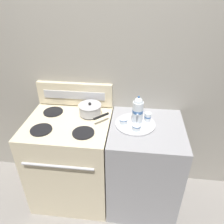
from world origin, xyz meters
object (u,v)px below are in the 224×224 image
Objects in this scene: teapot at (138,110)px; saucepan at (90,109)px; teacup_left at (123,121)px; stove at (72,160)px; serving_tray at (135,124)px; creamer_jug at (148,117)px; teacup_right at (136,128)px.

saucepan is at bearing 169.73° from teapot.
saucepan is 2.74× the size of teacup_left.
serving_tray reaches higher than stove.
teapot reaches higher than serving_tray.
saucepan is at bearing 164.96° from serving_tray.
saucepan is 0.44m from serving_tray.
teapot is at bearing 66.46° from serving_tray.
creamer_jug is (0.72, 0.10, 0.51)m from stove.
teacup_right is (-0.00, -0.14, -0.10)m from teapot.
teapot is at bearing 24.28° from teacup_left.
serving_tray is at bearing -149.52° from creamer_jug.
serving_tray is 0.11m from teacup_left.
teacup_left is at bearing -155.72° from teapot.
teapot is 0.13m from creamer_jug.
creamer_jug reaches higher than serving_tray.
serving_tray is (0.43, -0.11, -0.05)m from saucepan.
creamer_jug is at bearing 59.80° from teacup_right.
serving_tray is 3.28× the size of teacup_right.
saucepan reaches higher than stove.
saucepan is 0.45m from teapot.
stove is 3.71× the size of teapot.
teacup_left is at bearing 143.84° from teacup_right.
creamer_jug is at bearing 17.35° from teapot.
serving_tray is at bearing -15.04° from saucepan.
saucepan is 4.01× the size of creamer_jug.
teapot is 0.16m from teacup_left.
teacup_left is at bearing -158.68° from creamer_jug.
saucepan is 0.35m from teacup_left.
creamer_jug is (0.11, 0.06, 0.04)m from serving_tray.
serving_tray is 0.13m from teapot.
teacup_right reaches higher than stove.
creamer_jug is at bearing 21.32° from teacup_left.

